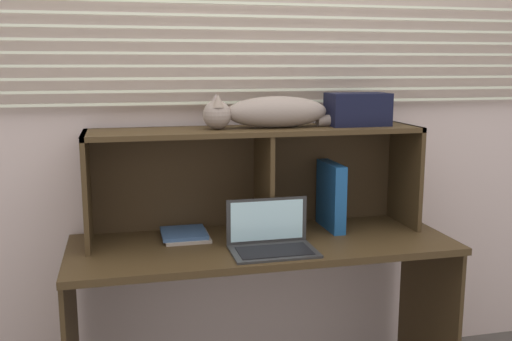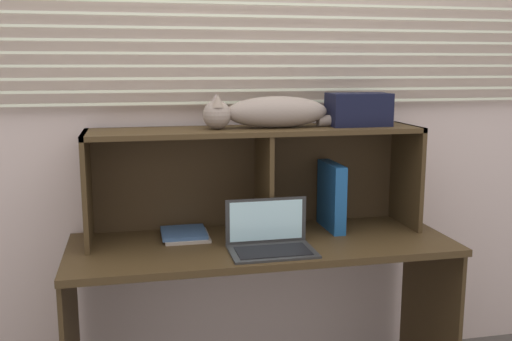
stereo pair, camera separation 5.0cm
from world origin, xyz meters
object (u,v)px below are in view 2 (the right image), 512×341
(binder_upright, at_px, (331,196))
(storage_box, at_px, (358,109))
(book_stack, at_px, (185,234))
(laptop, at_px, (270,240))
(cat, at_px, (271,113))

(binder_upright, relative_size, storage_box, 1.12)
(binder_upright, bearing_deg, book_stack, -179.97)
(binder_upright, bearing_deg, storage_box, 0.00)
(laptop, height_order, book_stack, laptop)
(binder_upright, height_order, storage_box, storage_box)
(storage_box, bearing_deg, laptop, -152.25)
(cat, distance_m, binder_upright, 0.49)
(laptop, distance_m, book_stack, 0.41)
(book_stack, distance_m, storage_box, 0.96)
(laptop, height_order, storage_box, storage_box)
(binder_upright, height_order, book_stack, binder_upright)
(book_stack, relative_size, storage_box, 0.79)
(cat, height_order, laptop, cat)
(book_stack, bearing_deg, laptop, -37.05)
(cat, relative_size, binder_upright, 2.54)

